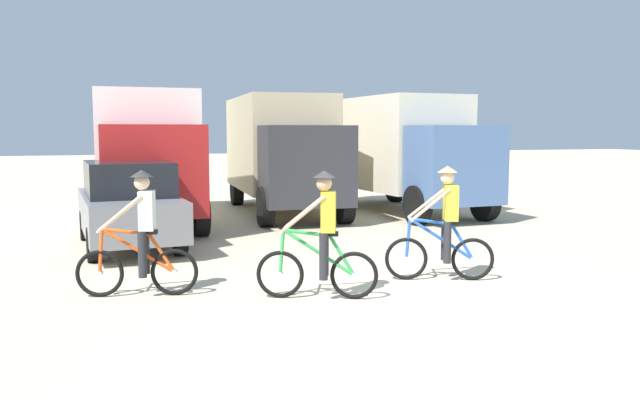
{
  "coord_description": "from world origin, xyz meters",
  "views": [
    {
      "loc": [
        -4.44,
        -7.57,
        2.37
      ],
      "look_at": [
        -0.47,
        3.62,
        1.1
      ],
      "focal_mm": 36.49,
      "sensor_mm": 36.0,
      "label": 1
    }
  ],
  "objects_px": {
    "box_truck_white_box": "(144,150)",
    "sedan_parked": "(129,204)",
    "box_truck_tan_camper": "(282,148)",
    "cyclist_near_camera": "(444,227)",
    "cyclist_cowboy_hat": "(321,240)",
    "cyclist_orange_shirt": "(140,238)",
    "box_truck_cream_rv": "(402,148)"
  },
  "relations": [
    {
      "from": "box_truck_tan_camper",
      "to": "box_truck_white_box",
      "type": "bearing_deg",
      "value": -168.71
    },
    {
      "from": "cyclist_orange_shirt",
      "to": "box_truck_tan_camper",
      "type": "bearing_deg",
      "value": 61.82
    },
    {
      "from": "cyclist_cowboy_hat",
      "to": "cyclist_near_camera",
      "type": "height_order",
      "value": "same"
    },
    {
      "from": "box_truck_cream_rv",
      "to": "sedan_parked",
      "type": "relative_size",
      "value": 1.59
    },
    {
      "from": "cyclist_orange_shirt",
      "to": "sedan_parked",
      "type": "bearing_deg",
      "value": 89.0
    },
    {
      "from": "sedan_parked",
      "to": "box_truck_tan_camper",
      "type": "bearing_deg",
      "value": 44.74
    },
    {
      "from": "box_truck_white_box",
      "to": "cyclist_orange_shirt",
      "type": "xyz_separation_m",
      "value": [
        -0.69,
        -7.85,
        -1.03
      ]
    },
    {
      "from": "box_truck_white_box",
      "to": "box_truck_tan_camper",
      "type": "bearing_deg",
      "value": 11.29
    },
    {
      "from": "box_truck_tan_camper",
      "to": "sedan_parked",
      "type": "distance_m",
      "value": 6.49
    },
    {
      "from": "box_truck_white_box",
      "to": "cyclist_cowboy_hat",
      "type": "height_order",
      "value": "box_truck_white_box"
    },
    {
      "from": "box_truck_tan_camper",
      "to": "sedan_parked",
      "type": "relative_size",
      "value": 1.61
    },
    {
      "from": "box_truck_tan_camper",
      "to": "box_truck_cream_rv",
      "type": "distance_m",
      "value": 3.51
    },
    {
      "from": "box_truck_white_box",
      "to": "box_truck_tan_camper",
      "type": "xyz_separation_m",
      "value": [
        3.94,
        0.79,
        0.0
      ]
    },
    {
      "from": "box_truck_white_box",
      "to": "cyclist_near_camera",
      "type": "xyz_separation_m",
      "value": [
        3.91,
        -8.42,
        -1.03
      ]
    },
    {
      "from": "box_truck_white_box",
      "to": "cyclist_orange_shirt",
      "type": "height_order",
      "value": "box_truck_white_box"
    },
    {
      "from": "box_truck_cream_rv",
      "to": "sedan_parked",
      "type": "xyz_separation_m",
      "value": [
        -7.96,
        -3.67,
        -0.99
      ]
    },
    {
      "from": "box_truck_cream_rv",
      "to": "cyclist_near_camera",
      "type": "distance_m",
      "value": 9.09
    },
    {
      "from": "box_truck_tan_camper",
      "to": "cyclist_orange_shirt",
      "type": "bearing_deg",
      "value": -118.18
    },
    {
      "from": "sedan_parked",
      "to": "cyclist_cowboy_hat",
      "type": "relative_size",
      "value": 2.36
    },
    {
      "from": "cyclist_orange_shirt",
      "to": "cyclist_near_camera",
      "type": "bearing_deg",
      "value": -6.97
    },
    {
      "from": "box_truck_tan_camper",
      "to": "cyclist_near_camera",
      "type": "distance_m",
      "value": 9.26
    },
    {
      "from": "box_truck_white_box",
      "to": "sedan_parked",
      "type": "bearing_deg",
      "value": -99.41
    },
    {
      "from": "cyclist_near_camera",
      "to": "box_truck_tan_camper",
      "type": "bearing_deg",
      "value": 89.81
    },
    {
      "from": "sedan_parked",
      "to": "cyclist_near_camera",
      "type": "bearing_deg",
      "value": -45.99
    },
    {
      "from": "box_truck_white_box",
      "to": "cyclist_cowboy_hat",
      "type": "xyz_separation_m",
      "value": [
        1.69,
        -8.85,
        -1.03
      ]
    },
    {
      "from": "box_truck_cream_rv",
      "to": "sedan_parked",
      "type": "height_order",
      "value": "box_truck_cream_rv"
    },
    {
      "from": "cyclist_orange_shirt",
      "to": "box_truck_cream_rv",
      "type": "bearing_deg",
      "value": 44.12
    },
    {
      "from": "box_truck_cream_rv",
      "to": "cyclist_orange_shirt",
      "type": "distance_m",
      "value": 11.24
    },
    {
      "from": "box_truck_cream_rv",
      "to": "cyclist_cowboy_hat",
      "type": "xyz_separation_m",
      "value": [
        -5.65,
        -8.79,
        -1.03
      ]
    },
    {
      "from": "box_truck_cream_rv",
      "to": "cyclist_orange_shirt",
      "type": "relative_size",
      "value": 3.75
    },
    {
      "from": "box_truck_tan_camper",
      "to": "cyclist_orange_shirt",
      "type": "relative_size",
      "value": 3.79
    },
    {
      "from": "box_truck_white_box",
      "to": "sedan_parked",
      "type": "height_order",
      "value": "box_truck_white_box"
    }
  ]
}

